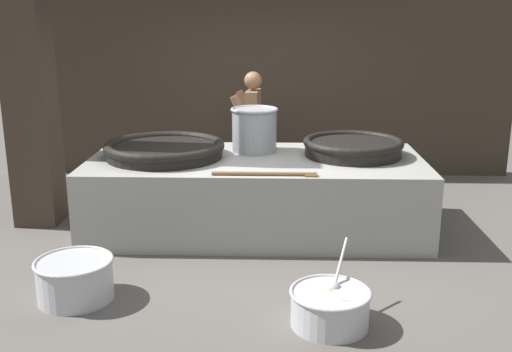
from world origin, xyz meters
TOP-DOWN VIEW (x-y plane):
  - ground_plane at (0.00, 0.00)m, footprint 60.00×60.00m
  - back_wall at (0.00, 2.50)m, footprint 7.41×0.24m
  - support_pillar at (-2.53, 0.15)m, footprint 0.48×0.48m
  - hearth_platform at (0.00, 0.00)m, footprint 3.69×1.67m
  - giant_wok_near at (-1.02, 0.02)m, footprint 1.34×1.34m
  - giant_wok_far at (1.09, 0.16)m, footprint 1.12×1.12m
  - stock_pot at (-0.03, 0.33)m, footprint 0.55×0.55m
  - stirring_paddle at (0.16, -0.74)m, footprint 1.04×0.10m
  - cook at (-0.09, 1.29)m, footprint 0.41×0.62m
  - prep_bowl_vegetables at (0.65, -2.19)m, footprint 0.64×0.81m
  - prep_bowl_meat at (-1.49, -1.81)m, footprint 0.67×0.67m

SIDE VIEW (x-z plane):
  - ground_plane at x=0.00m, z-range 0.00..0.00m
  - prep_bowl_vegetables at x=0.65m, z-range -0.11..0.44m
  - prep_bowl_meat at x=-1.49m, z-range 0.02..0.38m
  - hearth_platform at x=0.00m, z-range 0.00..0.82m
  - stirring_paddle at x=0.16m, z-range 0.82..0.86m
  - cook at x=-0.09m, z-range 0.07..1.72m
  - giant_wok_near at x=-1.02m, z-range 0.82..1.00m
  - giant_wok_far at x=1.09m, z-range 0.83..1.02m
  - stock_pot at x=-0.03m, z-range 0.83..1.34m
  - back_wall at x=0.00m, z-range 0.00..4.28m
  - support_pillar at x=-2.53m, z-range 0.00..4.28m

